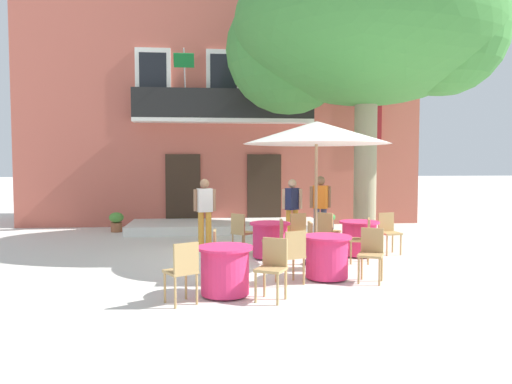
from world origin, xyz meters
The scene contains 26 objects.
ground_plane centered at (0.00, 0.00, 0.00)m, with size 120.00×120.00×0.00m, color silver.
building_facade centered at (-0.37, 6.99, 3.75)m, with size 13.00×5.09×7.50m.
entrance_step_platform centered at (-0.37, 3.92, 0.12)m, with size 5.69×2.16×0.25m, color silver.
plane_tree centered at (3.00, 1.47, 5.34)m, with size 6.85×6.01×7.49m.
cafe_table_near_tree centered at (1.17, -2.41, 0.39)m, with size 0.86×0.86×0.76m.
cafe_chair_near_tree_0 centered at (0.49, -2.75, 0.53)m, with size 0.52×0.52×0.91m.
cafe_chair_near_tree_1 centered at (1.87, -2.68, 0.53)m, with size 0.54×0.54×0.91m.
cafe_chair_near_tree_2 centered at (1.13, -1.66, 0.53)m, with size 0.42×0.42×0.91m.
cafe_table_middle centered at (0.42, -0.46, 0.39)m, with size 0.86×0.86×0.76m.
cafe_chair_middle_0 centered at (-0.17, 0.02, 0.53)m, with size 0.57×0.57×0.91m.
cafe_chair_middle_1 centered at (0.44, -1.21, 0.53)m, with size 0.43×0.43×0.91m.
cafe_chair_middle_2 centered at (1.12, -0.18, 0.53)m, with size 0.49×0.49×0.91m.
cafe_table_front centered at (-0.65, -3.31, 0.39)m, with size 0.86×0.86×0.76m.
cafe_chair_front_0 centered at (-0.69, -2.55, 0.53)m, with size 0.42×0.42×0.91m.
cafe_chair_front_1 centered at (-1.26, -3.74, 0.53)m, with size 0.55×0.55×0.91m.
cafe_chair_front_2 centered at (0.05, -3.60, 0.53)m, with size 0.54×0.54×0.91m.
cafe_table_far_side centered at (2.38, -0.42, 0.39)m, with size 0.86×0.86×0.76m.
cafe_chair_far_side_0 centered at (1.80, 0.06, 0.53)m, with size 0.57×0.57×0.91m.
cafe_chair_far_side_1 centered at (2.23, -1.16, 0.53)m, with size 0.50×0.50×0.91m.
cafe_chair_far_side_2 centered at (3.11, -0.22, 0.53)m, with size 0.46×0.46×0.91m.
cafe_umbrella centered at (1.24, -1.21, 2.61)m, with size 2.90×2.90×2.85m.
ground_planter_left centered at (-3.57, 3.88, 0.32)m, with size 0.42×0.42×0.58m.
ground_planter_right centered at (2.82, 3.94, 0.27)m, with size 0.38×0.38×0.49m.
pedestrian_near_entrance centered at (1.84, 0.98, 0.97)m, with size 0.53×0.36×1.70m.
pedestrian_mid_plaza centered at (1.29, 1.79, 0.90)m, with size 0.53×0.39×1.60m.
pedestrian_by_tree centered at (-0.97, 1.00, 0.93)m, with size 0.53×0.31×1.65m.
Camera 1 is at (-0.91, -10.67, 2.04)m, focal length 34.21 mm.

